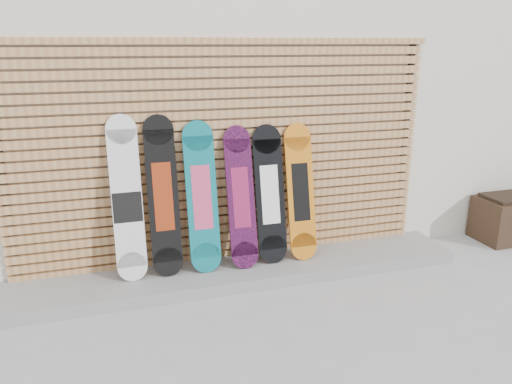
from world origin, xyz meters
TOP-DOWN VIEW (x-y plane):
  - ground at (0.00, 0.00)m, footprint 80.00×80.00m
  - building at (0.50, 3.50)m, footprint 12.00×5.00m
  - concrete_step at (-0.15, 0.68)m, footprint 4.60×0.70m
  - slat_wall at (-0.15, 0.97)m, footprint 4.26×0.08m
  - snowboard_0 at (-1.14, 0.79)m, footprint 0.28×0.30m
  - snowboard_1 at (-0.81, 0.79)m, footprint 0.28×0.30m
  - snowboard_2 at (-0.45, 0.78)m, footprint 0.29×0.33m
  - snowboard_3 at (-0.06, 0.77)m, footprint 0.27×0.36m
  - snowboard_4 at (0.24, 0.78)m, footprint 0.29×0.32m
  - snowboard_5 at (0.57, 0.78)m, footprint 0.28×0.34m

SIDE VIEW (x-z plane):
  - ground at x=0.00m, z-range 0.00..0.00m
  - concrete_step at x=-0.15m, z-range 0.00..0.12m
  - snowboard_5 at x=0.57m, z-range 0.12..1.48m
  - snowboard_4 at x=0.24m, z-range 0.12..1.48m
  - snowboard_3 at x=-0.06m, z-range 0.12..1.49m
  - snowboard_2 at x=-0.45m, z-range 0.12..1.55m
  - snowboard_0 at x=-1.14m, z-range 0.11..1.63m
  - snowboard_1 at x=-0.81m, z-range 0.12..1.62m
  - slat_wall at x=-0.15m, z-range 0.06..2.35m
  - building at x=0.50m, z-range 0.00..3.60m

